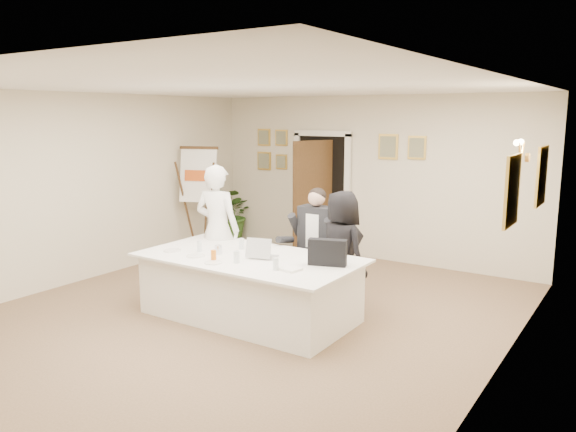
% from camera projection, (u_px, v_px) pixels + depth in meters
% --- Properties ---
extents(floor, '(7.00, 7.00, 0.00)m').
position_uv_depth(floor, '(245.00, 315.00, 7.02)').
color(floor, brown).
rests_on(floor, ground).
extents(ceiling, '(6.00, 7.00, 0.02)m').
position_uv_depth(ceiling, '(242.00, 86.00, 6.52)').
color(ceiling, white).
rests_on(ceiling, wall_back).
extents(wall_back, '(6.00, 0.10, 2.80)m').
position_uv_depth(wall_back, '(369.00, 178.00, 9.65)').
color(wall_back, beige).
rests_on(wall_back, floor).
extents(wall_left, '(0.10, 7.00, 2.80)m').
position_uv_depth(wall_left, '(85.00, 188.00, 8.40)').
color(wall_left, beige).
rests_on(wall_left, floor).
extents(wall_right, '(0.10, 7.00, 2.80)m').
position_uv_depth(wall_right, '(502.00, 234.00, 5.15)').
color(wall_right, beige).
rests_on(wall_right, floor).
extents(doorway, '(1.14, 0.86, 2.20)m').
position_uv_depth(doorway, '(319.00, 196.00, 10.04)').
color(doorway, black).
rests_on(doorway, floor).
extents(pictures_back_wall, '(3.40, 0.06, 0.80)m').
position_uv_depth(pictures_back_wall, '(328.00, 150.00, 9.98)').
color(pictures_back_wall, gold).
rests_on(pictures_back_wall, wall_back).
extents(pictures_right_wall, '(0.06, 2.20, 0.80)m').
position_uv_depth(pictures_right_wall, '(528.00, 182.00, 6.09)').
color(pictures_right_wall, gold).
rests_on(pictures_right_wall, wall_right).
extents(wall_sconce, '(0.20, 0.30, 0.24)m').
position_uv_depth(wall_sconce, '(523.00, 150.00, 6.07)').
color(wall_sconce, gold).
rests_on(wall_sconce, wall_right).
extents(conference_table, '(2.70, 1.44, 0.78)m').
position_uv_depth(conference_table, '(249.00, 286.00, 6.90)').
color(conference_table, white).
rests_on(conference_table, floor).
extents(seated_man, '(0.76, 0.80, 1.53)m').
position_uv_depth(seated_man, '(315.00, 243.00, 7.60)').
color(seated_man, black).
rests_on(seated_man, floor).
extents(flip_chart, '(0.68, 0.53, 1.89)m').
position_uv_depth(flip_chart, '(201.00, 206.00, 9.98)').
color(flip_chart, '#382611').
rests_on(flip_chart, floor).
extents(standing_man, '(0.72, 0.54, 1.81)m').
position_uv_depth(standing_man, '(217.00, 229.00, 7.80)').
color(standing_man, white).
rests_on(standing_man, floor).
extents(standing_woman, '(0.88, 0.74, 1.54)m').
position_uv_depth(standing_woman, '(342.00, 250.00, 7.15)').
color(standing_woman, black).
rests_on(standing_woman, floor).
extents(potted_palm, '(0.98, 0.85, 1.09)m').
position_uv_depth(potted_palm, '(232.00, 214.00, 11.07)').
color(potted_palm, '#2F581D').
rests_on(potted_palm, floor).
extents(laptop, '(0.39, 0.41, 0.28)m').
position_uv_depth(laptop, '(264.00, 246.00, 6.76)').
color(laptop, '#B7BABC').
rests_on(laptop, conference_table).
extents(laptop_bag, '(0.45, 0.25, 0.31)m').
position_uv_depth(laptop_bag, '(327.00, 252.00, 6.39)').
color(laptop_bag, black).
rests_on(laptop_bag, conference_table).
extents(paper_stack, '(0.30, 0.24, 0.03)m').
position_uv_depth(paper_stack, '(288.00, 269.00, 6.24)').
color(paper_stack, white).
rests_on(paper_stack, conference_table).
extents(plate_left, '(0.28, 0.28, 0.01)m').
position_uv_depth(plate_left, '(172.00, 251.00, 7.09)').
color(plate_left, white).
rests_on(plate_left, conference_table).
extents(plate_mid, '(0.27, 0.27, 0.01)m').
position_uv_depth(plate_mid, '(196.00, 256.00, 6.83)').
color(plate_mid, white).
rests_on(plate_mid, conference_table).
extents(plate_near, '(0.25, 0.25, 0.01)m').
position_uv_depth(plate_near, '(213.00, 263.00, 6.51)').
color(plate_near, white).
rests_on(plate_near, conference_table).
extents(glass_a, '(0.07, 0.07, 0.14)m').
position_uv_depth(glass_a, '(199.00, 246.00, 7.05)').
color(glass_a, silver).
rests_on(glass_a, conference_table).
extents(glass_b, '(0.09, 0.09, 0.14)m').
position_uv_depth(glass_b, '(237.00, 257.00, 6.52)').
color(glass_b, silver).
rests_on(glass_b, conference_table).
extents(glass_c, '(0.07, 0.07, 0.14)m').
position_uv_depth(glass_c, '(276.00, 264.00, 6.22)').
color(glass_c, silver).
rests_on(glass_c, conference_table).
extents(glass_d, '(0.07, 0.07, 0.14)m').
position_uv_depth(glass_d, '(242.00, 244.00, 7.19)').
color(glass_d, silver).
rests_on(glass_d, conference_table).
extents(oj_glass, '(0.07, 0.07, 0.13)m').
position_uv_depth(oj_glass, '(214.00, 255.00, 6.61)').
color(oj_glass, orange).
rests_on(oj_glass, conference_table).
extents(steel_jug, '(0.11, 0.11, 0.11)m').
position_uv_depth(steel_jug, '(218.00, 250.00, 6.94)').
color(steel_jug, silver).
rests_on(steel_jug, conference_table).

